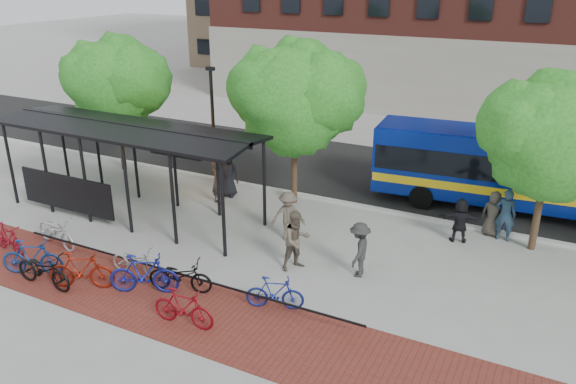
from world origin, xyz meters
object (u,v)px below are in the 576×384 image
at_px(bike_5, 81,270).
at_px(bike_7, 144,274).
at_px(bike_2, 56,231).
at_px(bike_9, 183,308).
at_px(tree_a, 117,79).
at_px(lamp_post_left, 213,123).
at_px(pedestrian_1, 217,182).
at_px(pedestrian_8, 297,240).
at_px(bus_shelter, 125,139).
at_px(bike_6, 136,261).
at_px(bike_4, 43,270).
at_px(pedestrian_9, 359,250).
at_px(bus, 526,168).
at_px(bike_8, 180,276).
at_px(pedestrian_5, 460,220).
at_px(pedestrian_6, 493,214).
at_px(bike_1, 9,239).
at_px(bike_11, 275,293).
at_px(bike_3, 32,257).
at_px(pedestrian_2, 227,173).
at_px(tree_b, 298,94).
at_px(pedestrian_0, 227,174).
at_px(pedestrian_7, 505,215).
at_px(tree_c, 555,133).
at_px(pedestrian_3, 288,216).

distance_m(bike_5, bike_7, 1.94).
distance_m(bike_2, bike_9, 6.91).
bearing_deg(bike_5, tree_a, 10.98).
height_order(lamp_post_left, pedestrian_1, lamp_post_left).
relative_size(tree_a, pedestrian_8, 3.17).
bearing_deg(bus_shelter, bike_6, -47.46).
xyz_separation_m(bike_4, pedestrian_8, (6.22, 4.39, 0.42)).
xyz_separation_m(pedestrian_1, pedestrian_9, (7.06, -2.85, -0.03)).
bearing_deg(lamp_post_left, bike_2, -101.60).
bearing_deg(bus, bike_8, -132.16).
height_order(pedestrian_5, pedestrian_6, pedestrian_6).
height_order(bike_1, bike_7, bike_7).
distance_m(bike_2, bike_5, 3.27).
bearing_deg(pedestrian_6, bike_11, 68.93).
bearing_deg(bike_9, pedestrian_1, 23.10).
bearing_deg(bike_8, pedestrian_6, -58.89).
distance_m(lamp_post_left, bike_7, 9.23).
relative_size(bike_6, bike_9, 0.95).
xyz_separation_m(bike_3, pedestrian_6, (12.23, 9.34, 0.23)).
bearing_deg(bus_shelter, pedestrian_9, -3.32).
bearing_deg(bike_11, lamp_post_left, 23.74).
bearing_deg(bike_6, tree_a, 38.88).
height_order(pedestrian_2, pedestrian_6, pedestrian_2).
relative_size(bike_7, pedestrian_8, 1.06).
height_order(bike_9, pedestrian_6, pedestrian_6).
xyz_separation_m(tree_b, bike_6, (-1.91, -7.44, -4.01)).
relative_size(bike_2, bike_7, 1.02).
xyz_separation_m(bike_3, pedestrian_0, (1.86, 8.22, 0.40)).
distance_m(pedestrian_5, pedestrian_8, 5.98).
xyz_separation_m(pedestrian_1, pedestrian_7, (10.71, 1.75, 0.04)).
distance_m(bike_11, pedestrian_7, 8.99).
xyz_separation_m(bike_3, bike_7, (3.79, 0.73, 0.03)).
distance_m(bike_4, pedestrian_0, 8.63).
bearing_deg(bike_4, bike_5, -67.56).
height_order(bike_1, pedestrian_2, pedestrian_2).
xyz_separation_m(pedestrian_2, pedestrian_5, (9.62, -0.17, -0.11)).
relative_size(bus, pedestrian_8, 5.93).
distance_m(bike_1, bike_5, 3.89).
distance_m(pedestrian_8, pedestrian_9, 1.96).
relative_size(bike_1, pedestrian_0, 0.87).
xyz_separation_m(tree_c, bike_7, (-9.94, -8.16, -3.44)).
bearing_deg(pedestrian_6, pedestrian_0, 16.59).
bearing_deg(pedestrian_2, bike_4, 70.72).
xyz_separation_m(bike_6, pedestrian_1, (-0.89, 5.92, 0.46)).
bearing_deg(bus, pedestrian_9, -122.04).
relative_size(bike_11, pedestrian_5, 1.04).
bearing_deg(bike_4, tree_c, -54.09).
relative_size(lamp_post_left, pedestrian_3, 2.85).
height_order(tree_a, pedestrian_8, tree_a).
bearing_deg(bus, bike_2, -147.86).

